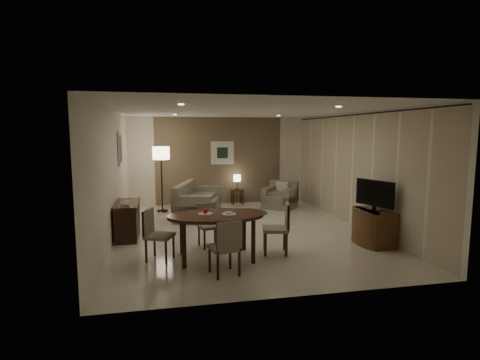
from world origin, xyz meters
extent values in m
cube|color=beige|center=(0.00, 0.00, 0.00)|extent=(5.50, 7.00, 0.00)
cube|color=white|center=(0.00, 0.00, 2.70)|extent=(5.50, 7.00, 0.00)
cube|color=brown|center=(0.00, 3.50, 1.35)|extent=(5.50, 0.00, 2.70)
cube|color=white|center=(-2.75, 0.00, 1.35)|extent=(0.00, 7.00, 2.70)
cube|color=white|center=(2.75, 0.00, 1.35)|extent=(0.00, 7.00, 2.70)
cube|color=brown|center=(0.00, 3.48, 1.35)|extent=(3.96, 0.03, 2.70)
cylinder|color=black|center=(2.68, 0.00, 2.64)|extent=(0.03, 6.80, 0.03)
cube|color=silver|center=(0.10, 3.46, 1.60)|extent=(0.72, 0.03, 0.72)
cube|color=black|center=(0.10, 3.44, 1.60)|extent=(0.34, 0.01, 0.34)
cube|color=silver|center=(-2.72, 1.20, 1.85)|extent=(0.03, 0.60, 0.80)
cube|color=gray|center=(-2.71, 1.20, 1.85)|extent=(0.01, 0.46, 0.64)
cylinder|color=white|center=(-1.40, -1.80, 2.69)|extent=(0.10, 0.10, 0.01)
cylinder|color=white|center=(1.40, -1.80, 2.69)|extent=(0.10, 0.10, 0.01)
cylinder|color=white|center=(-1.40, 1.80, 2.69)|extent=(0.10, 0.10, 0.01)
cylinder|color=white|center=(1.40, 1.80, 2.69)|extent=(0.10, 0.10, 0.01)
cylinder|color=white|center=(-1.00, -1.68, 0.81)|extent=(0.26, 0.26, 0.02)
cylinder|color=white|center=(-0.60, -1.78, 0.81)|extent=(0.26, 0.26, 0.02)
sphere|color=red|center=(-1.00, -1.68, 0.86)|extent=(0.09, 0.09, 0.09)
cube|color=white|center=(-0.60, -1.78, 0.83)|extent=(0.12, 0.08, 0.03)
cylinder|color=#423C25|center=(0.51, 1.89, 0.01)|extent=(1.20, 1.20, 0.01)
camera|label=1|loc=(-1.69, -8.13, 2.23)|focal=28.00mm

